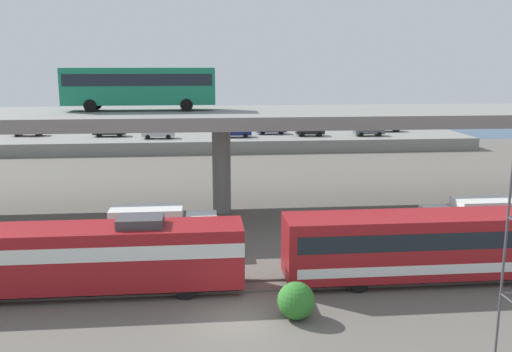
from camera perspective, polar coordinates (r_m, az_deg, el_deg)
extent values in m
plane|color=#605B54|center=(27.63, -1.93, -14.56)|extent=(260.00, 260.00, 0.00)
cube|color=#59544C|center=(30.58, -2.32, -11.76)|extent=(110.00, 0.12, 0.12)
cube|color=#59544C|center=(31.91, -2.47, -10.73)|extent=(110.00, 0.12, 0.12)
cube|color=maroon|center=(31.10, -16.80, -7.87)|extent=(16.43, 3.00, 3.20)
cube|color=white|center=(30.92, -16.86, -6.86)|extent=(16.43, 3.04, 0.77)
cube|color=#3F3F42|center=(30.11, -11.76, -4.56)|extent=(2.40, 1.80, 0.50)
cylinder|color=black|center=(34.22, -24.78, -9.51)|extent=(0.96, 0.18, 0.96)
cylinder|color=black|center=(29.82, -7.20, -11.60)|extent=(0.96, 0.18, 0.96)
cylinder|color=black|center=(32.32, -7.07, -9.72)|extent=(0.96, 0.18, 0.96)
cube|color=maroon|center=(34.11, 21.69, -6.33)|extent=(21.99, 3.00, 3.40)
cube|color=black|center=(33.94, 21.77, -5.35)|extent=(21.11, 3.04, 0.95)
cube|color=white|center=(34.40, 21.57, -7.84)|extent=(21.11, 3.04, 0.54)
cylinder|color=black|center=(30.92, 10.52, -10.88)|extent=(0.92, 0.18, 0.92)
cylinder|color=black|center=(33.34, 9.24, -9.14)|extent=(0.92, 0.18, 0.92)
cube|color=gray|center=(44.99, -3.62, 6.04)|extent=(96.00, 11.51, 1.00)
cylinder|color=gray|center=(45.58, -3.55, 0.82)|extent=(1.50, 1.50, 7.34)
cube|color=#197A56|center=(45.99, -11.83, 9.00)|extent=(12.00, 2.55, 2.90)
cube|color=black|center=(45.97, -11.86, 9.65)|extent=(11.52, 2.59, 0.93)
cube|color=black|center=(46.99, -19.17, 9.09)|extent=(0.08, 2.30, 1.74)
cylinder|color=black|center=(45.43, -16.62, 6.90)|extent=(1.00, 0.26, 1.00)
cylinder|color=black|center=(47.80, -16.07, 7.14)|extent=(1.00, 0.26, 1.00)
cylinder|color=black|center=(44.61, -7.13, 7.21)|extent=(1.00, 0.26, 1.00)
cylinder|color=black|center=(47.03, -7.05, 7.44)|extent=(1.00, 0.26, 1.00)
cube|color=#B7B7BC|center=(39.95, 18.16, -4.59)|extent=(2.00, 2.30, 2.00)
cube|color=silver|center=(41.39, 22.64, -3.93)|extent=(4.60, 2.30, 2.60)
cylinder|color=black|center=(39.40, 19.09, -6.40)|extent=(0.88, 0.28, 0.88)
cylinder|color=black|center=(41.30, 17.84, -5.49)|extent=(0.88, 0.28, 0.88)
cylinder|color=black|center=(41.31, 24.45, -5.99)|extent=(0.88, 0.28, 0.88)
cylinder|color=black|center=(43.12, 23.02, -5.15)|extent=(0.88, 0.28, 0.88)
cube|color=silver|center=(36.67, -5.59, -5.49)|extent=(2.00, 2.30, 2.00)
cube|color=silver|center=(36.77, -11.08, -5.12)|extent=(4.60, 2.30, 2.60)
cylinder|color=black|center=(38.02, -6.00, -6.45)|extent=(0.88, 0.28, 0.88)
cylinder|color=black|center=(35.94, -6.03, -7.53)|extent=(0.88, 0.28, 0.88)
cylinder|color=black|center=(38.30, -12.36, -6.53)|extent=(0.88, 0.28, 0.88)
cylinder|color=black|center=(36.25, -12.76, -7.60)|extent=(0.88, 0.28, 0.88)
cylinder|color=#47474C|center=(23.64, 24.40, -3.86)|extent=(0.10, 0.10, 12.61)
cube|color=gray|center=(80.57, -4.41, 3.49)|extent=(74.18, 11.80, 1.71)
cube|color=black|center=(80.74, 5.55, 4.58)|extent=(4.00, 1.89, 0.70)
cube|color=#1E232B|center=(80.70, 5.69, 4.99)|extent=(1.76, 1.67, 0.48)
cylinder|color=black|center=(79.67, 4.79, 4.25)|extent=(0.64, 0.20, 0.64)
cylinder|color=black|center=(81.43, 4.56, 4.41)|extent=(0.64, 0.20, 0.64)
cylinder|color=black|center=(80.15, 6.54, 4.25)|extent=(0.64, 0.20, 0.64)
cylinder|color=black|center=(81.90, 6.28, 4.42)|extent=(0.64, 0.20, 0.64)
cube|color=#515459|center=(82.08, 11.48, 4.52)|extent=(4.29, 1.70, 0.70)
cube|color=#1E232B|center=(82.07, 11.64, 4.92)|extent=(1.89, 1.50, 0.48)
cylinder|color=black|center=(80.98, 10.73, 4.20)|extent=(0.64, 0.20, 0.64)
cylinder|color=black|center=(82.52, 10.42, 4.35)|extent=(0.64, 0.20, 0.64)
cylinder|color=black|center=(81.76, 12.52, 4.20)|extent=(0.64, 0.20, 0.64)
cylinder|color=black|center=(83.28, 12.18, 4.34)|extent=(0.64, 0.20, 0.64)
cube|color=#B7B7BC|center=(78.89, -9.97, 4.29)|extent=(4.52, 1.77, 0.70)
cube|color=#1E232B|center=(78.84, -10.15, 4.71)|extent=(1.99, 1.56, 0.48)
cylinder|color=black|center=(79.67, -8.91, 4.15)|extent=(0.64, 0.20, 0.64)
cylinder|color=black|center=(78.01, -8.98, 3.99)|extent=(0.64, 0.20, 0.64)
cylinder|color=black|center=(79.89, -10.92, 4.10)|extent=(0.64, 0.20, 0.64)
cylinder|color=black|center=(78.23, -11.03, 3.93)|extent=(0.64, 0.20, 0.64)
cube|color=black|center=(87.88, 13.22, 4.90)|extent=(4.66, 1.70, 0.70)
cube|color=#1E232B|center=(87.75, 13.10, 5.28)|extent=(2.05, 1.50, 0.48)
cylinder|color=black|center=(89.15, 13.93, 4.73)|extent=(0.64, 0.20, 0.64)
cylinder|color=black|center=(87.64, 14.28, 4.60)|extent=(0.64, 0.20, 0.64)
cylinder|color=black|center=(88.24, 12.15, 4.74)|extent=(0.64, 0.20, 0.64)
cylinder|color=black|center=(86.71, 12.47, 4.61)|extent=(0.64, 0.20, 0.64)
cube|color=maroon|center=(86.82, -22.24, 4.26)|extent=(4.61, 1.78, 0.70)
cube|color=#1E232B|center=(86.69, -22.12, 4.66)|extent=(2.03, 1.56, 0.48)
cylinder|color=black|center=(86.49, -23.28, 3.92)|extent=(0.64, 0.20, 0.64)
cylinder|color=black|center=(88.08, -22.96, 4.07)|extent=(0.64, 0.20, 0.64)
cylinder|color=black|center=(85.66, -21.46, 4.00)|extent=(0.64, 0.20, 0.64)
cylinder|color=black|center=(87.27, -21.16, 4.14)|extent=(0.64, 0.20, 0.64)
cube|color=black|center=(82.57, -14.75, 4.41)|extent=(4.61, 1.83, 0.70)
cube|color=#1E232B|center=(82.46, -14.61, 4.82)|extent=(2.03, 1.61, 0.48)
cylinder|color=black|center=(82.00, -15.82, 4.06)|extent=(0.64, 0.20, 0.64)
cylinder|color=black|center=(83.70, -15.61, 4.21)|extent=(0.64, 0.20, 0.64)
cylinder|color=black|center=(81.54, -13.83, 4.12)|extent=(0.64, 0.20, 0.64)
cylinder|color=black|center=(83.24, -13.67, 4.27)|extent=(0.64, 0.20, 0.64)
cube|color=navy|center=(82.57, 1.58, 4.78)|extent=(4.40, 1.83, 0.70)
cube|color=#1E232B|center=(82.53, 1.73, 5.19)|extent=(1.94, 1.61, 0.48)
cylinder|color=black|center=(81.60, 0.70, 4.46)|extent=(0.64, 0.20, 0.64)
cylinder|color=black|center=(83.32, 0.57, 4.61)|extent=(0.64, 0.20, 0.64)
cylinder|color=black|center=(81.94, 2.60, 4.48)|extent=(0.64, 0.20, 0.64)
cylinder|color=black|center=(83.65, 2.43, 4.62)|extent=(0.64, 0.20, 0.64)
cube|color=navy|center=(79.05, -2.15, 4.48)|extent=(4.53, 1.81, 0.70)
cube|color=#1E232B|center=(78.97, -2.32, 4.90)|extent=(2.00, 1.60, 0.48)
cylinder|color=black|center=(80.05, -1.18, 4.32)|extent=(0.64, 0.20, 0.64)
cylinder|color=black|center=(78.34, -1.08, 4.16)|extent=(0.64, 0.20, 0.64)
cylinder|color=black|center=(79.88, -3.20, 4.29)|extent=(0.64, 0.20, 0.64)
cylinder|color=black|center=(78.18, -3.14, 4.13)|extent=(0.64, 0.20, 0.64)
cube|color=navy|center=(103.49, -4.67, 4.81)|extent=(140.00, 36.00, 0.01)
sphere|color=#2F7529|center=(27.51, 4.13, -12.61)|extent=(1.82, 1.82, 1.82)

